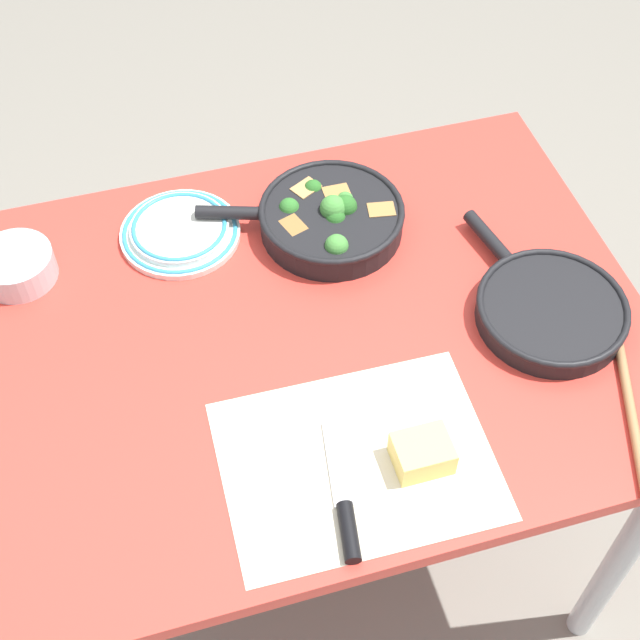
# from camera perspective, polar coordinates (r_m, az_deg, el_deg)

# --- Properties ---
(ground_plane) EXTENTS (14.00, 14.00, 0.00)m
(ground_plane) POSITION_cam_1_polar(r_m,az_deg,el_deg) (2.11, 0.00, -13.37)
(ground_plane) COLOR slate
(dining_table_red) EXTENTS (1.07, 0.84, 0.77)m
(dining_table_red) POSITION_cam_1_polar(r_m,az_deg,el_deg) (1.53, 0.00, -2.72)
(dining_table_red) COLOR red
(dining_table_red) RESTS_ON ground_plane
(skillet_broccoli) EXTENTS (0.36, 0.26, 0.08)m
(skillet_broccoli) POSITION_cam_1_polar(r_m,az_deg,el_deg) (1.58, 0.64, 6.61)
(skillet_broccoli) COLOR black
(skillet_broccoli) RESTS_ON dining_table_red
(skillet_eggs) EXTENTS (0.25, 0.37, 0.04)m
(skillet_eggs) POSITION_cam_1_polar(r_m,az_deg,el_deg) (1.50, 14.51, 0.64)
(skillet_eggs) COLOR black
(skillet_eggs) RESTS_ON dining_table_red
(wooden_spoon) EXTENTS (0.16, 0.37, 0.02)m
(wooden_spoon) POSITION_cam_1_polar(r_m,az_deg,el_deg) (1.47, 18.87, -3.16)
(wooden_spoon) COLOR #996B42
(wooden_spoon) RESTS_ON dining_table_red
(parchment_sheet) EXTENTS (0.40, 0.31, 0.00)m
(parchment_sheet) POSITION_cam_1_polar(r_m,az_deg,el_deg) (1.32, 2.36, -8.96)
(parchment_sheet) COLOR beige
(parchment_sheet) RESTS_ON dining_table_red
(grater_knife) EXTENTS (0.06, 0.23, 0.02)m
(grater_knife) POSITION_cam_1_polar(r_m,az_deg,el_deg) (1.27, 1.61, -12.00)
(grater_knife) COLOR silver
(grater_knife) RESTS_ON dining_table_red
(cheese_block) EXTENTS (0.08, 0.07, 0.05)m
(cheese_block) POSITION_cam_1_polar(r_m,az_deg,el_deg) (1.30, 6.56, -8.49)
(cheese_block) COLOR #EACC66
(cheese_block) RESTS_ON dining_table_red
(dinner_plate_stack) EXTENTS (0.21, 0.21, 0.03)m
(dinner_plate_stack) POSITION_cam_1_polar(r_m,az_deg,el_deg) (1.60, -8.96, 5.67)
(dinner_plate_stack) COLOR silver
(dinner_plate_stack) RESTS_ON dining_table_red
(prep_bowl_steel) EXTENTS (0.13, 0.13, 0.05)m
(prep_bowl_steel) POSITION_cam_1_polar(r_m,az_deg,el_deg) (1.59, -18.84, 3.29)
(prep_bowl_steel) COLOR #B7B7BC
(prep_bowl_steel) RESTS_ON dining_table_red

